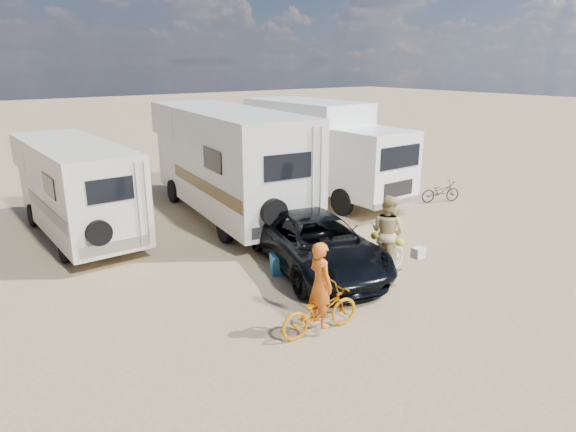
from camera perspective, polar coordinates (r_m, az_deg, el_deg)
ground at (r=12.65m, az=9.87°, el=-6.47°), size 140.00×140.00×0.00m
rv_main at (r=16.93m, az=-6.89°, el=5.89°), size 3.56×8.52×3.52m
rv_left at (r=15.96m, az=-22.70°, el=2.64°), size 2.11×6.35×2.78m
box_truck at (r=19.17m, az=4.08°, el=7.32°), size 2.48×7.35×3.56m
dark_suv at (r=12.58m, az=3.29°, el=-3.07°), size 3.41×5.26×1.35m
bike_man at (r=9.80m, az=3.60°, el=-10.60°), size 1.74×0.73×0.89m
bike_woman at (r=12.50m, az=10.95°, el=-4.47°), size 1.63×0.69×0.95m
rider_man at (r=9.63m, az=3.64°, el=-8.59°), size 0.45×0.63×1.66m
rider_woman at (r=12.35m, az=11.06°, el=-2.60°), size 0.82×0.98×1.82m
bike_parked at (r=19.48m, az=16.76°, el=2.64°), size 1.60×1.05×0.80m
cooler at (r=12.49m, az=-0.64°, el=-5.37°), size 0.70×0.62×0.46m
crate at (r=16.25m, az=2.64°, el=-0.19°), size 0.50×0.50×0.38m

